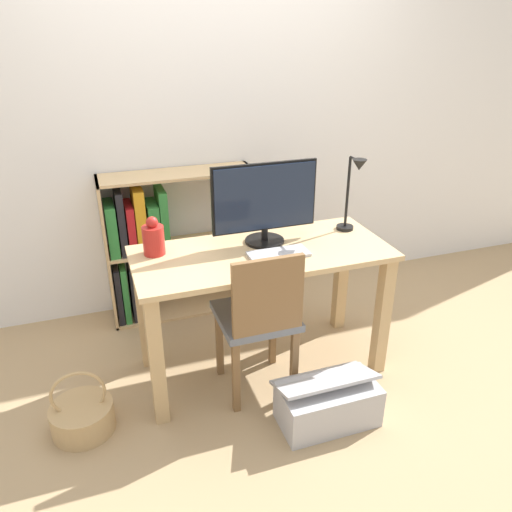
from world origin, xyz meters
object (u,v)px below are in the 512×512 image
Objects in this scene: bookshelf at (153,243)px; basket at (82,416)px; monitor at (265,201)px; storage_box at (328,402)px; desk_lamp at (353,188)px; chair at (259,317)px; keyboard at (279,254)px; vase at (153,238)px.

bookshelf reaches higher than basket.
storage_box is at bearing -79.77° from monitor.
chair is at bearing -156.68° from desk_lamp.
desk_lamp is (0.50, 0.16, 0.26)m from keyboard.
vase is (-0.60, 0.04, -0.15)m from monitor.
monitor is 0.59× the size of bookshelf.
monitor is 2.81× the size of vase.
monitor is 1.44m from basket.
monitor is 0.62m from chair.
bookshelf is 1.21m from basket.
basket is 0.71× the size of storage_box.
monitor is 0.62m from vase.
monitor reaches higher than storage_box.
monitor is at bearing 93.02° from keyboard.
chair is (0.46, -0.36, -0.36)m from vase.
keyboard is at bearing -58.31° from bookshelf.
desk_lamp is at bearing -34.84° from bookshelf.
basket is (-1.07, -0.30, -0.92)m from monitor.
monitor reaches higher than bookshelf.
basket is 1.24m from storage_box.
storage_box is (0.26, -0.33, -0.37)m from chair.
chair is (-0.14, -0.31, -0.51)m from monitor.
vase is at bearing 159.24° from keyboard.
basket is at bearing -170.58° from desk_lamp.
desk_lamp is (0.51, -0.03, 0.03)m from monitor.
vase is at bearing -95.62° from bookshelf.
keyboard is 0.80m from storage_box.
chair is 2.45× the size of basket.
monitor is 0.99m from bookshelf.
bookshelf is 1.97× the size of storage_box.
vase is 0.21× the size of bookshelf.
bookshelf is (0.06, 0.65, -0.31)m from vase.
monitor reaches higher than desk_lamp.
basket is (-0.47, -0.34, -0.76)m from vase.
basket reaches higher than storage_box.
storage_box is at bearing -76.82° from keyboard.
desk_lamp is 0.44× the size of bookshelf.
basket is (-1.58, -0.26, -0.94)m from desk_lamp.
vase reaches higher than basket.
monitor is at bearing 15.48° from basket.
bookshelf is at bearing 61.63° from basket.
storage_box is (0.65, -1.33, -0.42)m from bookshelf.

